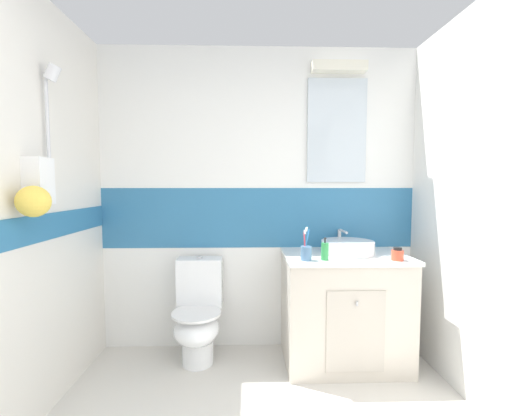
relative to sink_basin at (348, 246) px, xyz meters
The scene contains 7 objects.
wall_back_tiled 0.82m from the sink_basin, 155.06° to the left, with size 3.20×0.20×2.50m.
vanity_cabinet 0.48m from the sink_basin, 139.86° to the right, with size 0.92×0.60×0.85m.
sink_basin is the anchor object (origin of this frame).
toilet 1.27m from the sink_basin, behind, with size 0.37×0.50×0.80m.
toothbrush_cup 0.43m from the sink_basin, 147.70° to the right, with size 0.08×0.08×0.23m.
soap_dispenser 0.32m from the sink_basin, 135.81° to the right, with size 0.05×0.05×0.16m.
hair_gel_jar 0.37m from the sink_basin, 42.61° to the right, with size 0.08×0.08×0.09m.
Camera 1 is at (-0.10, -0.36, 1.37)m, focal length 23.23 mm.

